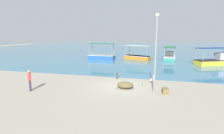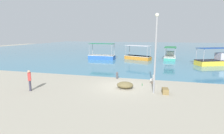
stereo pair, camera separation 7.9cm
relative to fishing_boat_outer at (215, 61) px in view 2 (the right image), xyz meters
The scene contains 13 objects.
ground 18.25m from the fishing_boat_outer, 128.41° to the right, with size 120.00×120.00×0.00m, color #A7A08D.
harbor_water 35.57m from the fishing_boat_outer, 108.58° to the left, with size 110.00×90.00×0.00m, color teal.
fishing_boat_outer is the anchor object (origin of this frame).
fishing_boat_center 18.40m from the fishing_boat_outer, behind, with size 4.90×2.02×2.86m.
fishing_boat_near_right 7.71m from the fishing_boat_outer, 142.24° to the left, with size 2.41×5.07×2.26m.
fishing_boat_far_left 12.12m from the fishing_boat_outer, 166.54° to the left, with size 5.04×3.25×2.54m.
pelican 15.36m from the fishing_boat_outer, 124.68° to the right, with size 0.51×0.75×0.80m.
lamp_post 17.81m from the fishing_boat_outer, 118.96° to the right, with size 0.28×0.28×6.01m.
mooring_bollard 16.98m from the fishing_boat_outer, 136.40° to the right, with size 0.24×0.24×0.73m.
fisherman_standing 25.13m from the fishing_boat_outer, 136.54° to the right, with size 0.41×0.45×1.69m.
net_pile 18.29m from the fishing_boat_outer, 126.63° to the right, with size 1.39×1.18×0.53m, color brown.
cargo_crate 17.14m from the fishing_boat_outer, 116.57° to the right, with size 0.69×0.44×0.42m, color olive.
glass_bottle 16.68m from the fishing_boat_outer, 124.96° to the right, with size 0.07×0.07×0.27m.
Camera 2 is at (2.94, -14.51, 4.49)m, focal length 28.00 mm.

